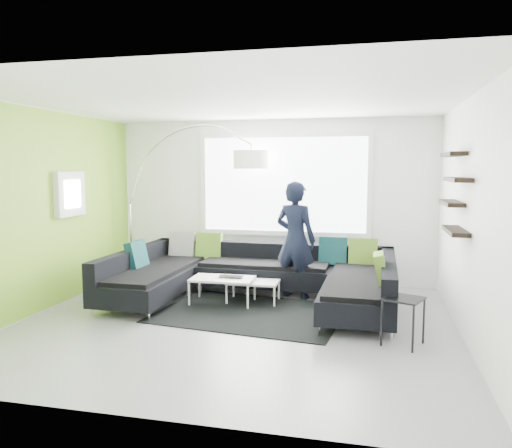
{
  "coord_description": "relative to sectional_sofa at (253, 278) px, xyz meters",
  "views": [
    {
      "loc": [
        1.67,
        -5.97,
        1.99
      ],
      "look_at": [
        0.08,
        0.9,
        1.19
      ],
      "focal_mm": 35.0,
      "sensor_mm": 36.0,
      "label": 1
    }
  ],
  "objects": [
    {
      "name": "side_table",
      "position": [
        2.04,
        -1.28,
        -0.11
      ],
      "size": [
        0.52,
        0.52,
        0.54
      ],
      "primitive_type": "cube",
      "rotation": [
        0.0,
        0.0,
        -0.4
      ],
      "color": "black",
      "rests_on": "ground"
    },
    {
      "name": "ground",
      "position": [
        -0.01,
        -0.97,
        -0.38
      ],
      "size": [
        5.5,
        5.5,
        0.0
      ],
      "primitive_type": "plane",
      "color": "gray",
      "rests_on": "ground"
    },
    {
      "name": "laptop",
      "position": [
        -0.32,
        -0.1,
        0.02
      ],
      "size": [
        0.38,
        0.26,
        0.03
      ],
      "primitive_type": "imported",
      "rotation": [
        0.0,
        0.0,
        0.03
      ],
      "color": "black",
      "rests_on": "coffee_table"
    },
    {
      "name": "room_shell",
      "position": [
        0.02,
        -0.77,
        1.43
      ],
      "size": [
        5.54,
        5.04,
        2.82
      ],
      "color": "white",
      "rests_on": "ground"
    },
    {
      "name": "arc_lamp",
      "position": [
        -2.46,
        1.03,
        0.97
      ],
      "size": [
        2.57,
        0.96,
        2.7
      ],
      "primitive_type": null,
      "rotation": [
        0.0,
        0.0,
        -0.08
      ],
      "color": "silver",
      "rests_on": "ground"
    },
    {
      "name": "coffee_table",
      "position": [
        -0.23,
        -0.0,
        -0.19
      ],
      "size": [
        1.19,
        0.71,
        0.38
      ],
      "primitive_type": "cube",
      "rotation": [
        0.0,
        0.0,
        0.02
      ],
      "color": "white",
      "rests_on": "ground"
    },
    {
      "name": "person",
      "position": [
        0.54,
        0.53,
        0.51
      ],
      "size": [
        0.93,
        0.85,
        1.79
      ],
      "primitive_type": "imported",
      "rotation": [
        0.0,
        0.0,
        2.79
      ],
      "color": "black",
      "rests_on": "ground"
    },
    {
      "name": "rug",
      "position": [
        0.08,
        -0.48,
        -0.37
      ],
      "size": [
        2.66,
        2.07,
        0.01
      ],
      "primitive_type": "cube",
      "rotation": [
        0.0,
        0.0,
        -0.12
      ],
      "color": "black",
      "rests_on": "ground"
    },
    {
      "name": "sectional_sofa",
      "position": [
        0.0,
        0.0,
        0.0
      ],
      "size": [
        4.05,
        2.55,
        0.86
      ],
      "rotation": [
        0.0,
        0.0,
        -0.02
      ],
      "color": "black",
      "rests_on": "ground"
    }
  ]
}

